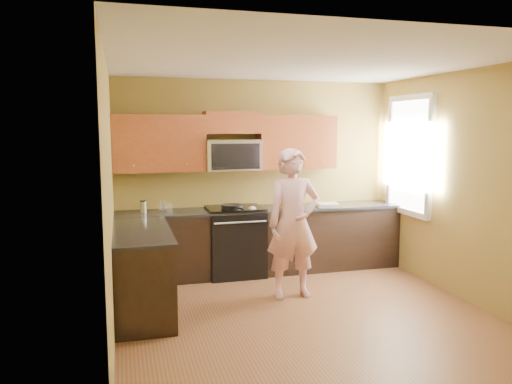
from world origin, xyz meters
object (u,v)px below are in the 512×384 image
object	(u,v)px
stove	(235,241)
woman	(293,223)
microwave	(233,170)
travel_mug	(144,213)
butter_tub	(285,208)
frying_pan	(232,209)

from	to	relation	value
stove	woman	xyz separation A→B (m)	(0.48, -1.05, 0.42)
stove	woman	size ratio (longest dim) A/B	0.53
microwave	travel_mug	size ratio (longest dim) A/B	4.46
stove	butter_tub	xyz separation A→B (m)	(0.70, -0.06, 0.45)
woman	travel_mug	size ratio (longest dim) A/B	10.52
stove	woman	bearing A→B (deg)	-65.54
microwave	woman	bearing A→B (deg)	-67.87
woman	frying_pan	world-z (taller)	woman
stove	travel_mug	xyz separation A→B (m)	(-1.22, 0.04, 0.44)
woman	microwave	bearing A→B (deg)	111.87
stove	microwave	distance (m)	0.98
woman	travel_mug	distance (m)	2.02
travel_mug	frying_pan	bearing A→B (deg)	-8.91
travel_mug	stove	bearing A→B (deg)	-1.78
woman	frying_pan	bearing A→B (deg)	120.81
woman	butter_tub	bearing A→B (deg)	77.19
butter_tub	travel_mug	world-z (taller)	travel_mug
stove	butter_tub	world-z (taller)	butter_tub
stove	frying_pan	size ratio (longest dim) A/B	1.89
frying_pan	stove	bearing A→B (deg)	48.43
frying_pan	travel_mug	size ratio (longest dim) A/B	2.96
stove	travel_mug	bearing A→B (deg)	178.22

